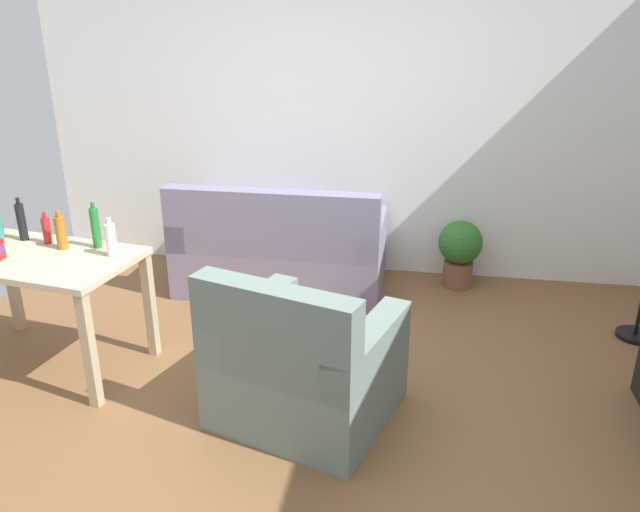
{
  "coord_description": "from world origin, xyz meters",
  "views": [
    {
      "loc": [
        0.7,
        -3.0,
        2.15
      ],
      "look_at": [
        0.1,
        0.5,
        0.75
      ],
      "focal_mm": 34.82,
      "sensor_mm": 36.0,
      "label": 1
    }
  ],
  "objects": [
    {
      "name": "bottle_clear",
      "position": [
        -1.15,
        0.27,
        0.87
      ],
      "size": [
        0.06,
        0.06,
        0.24
      ],
      "color": "silver",
      "rests_on": "desk"
    },
    {
      "name": "armchair",
      "position": [
        0.11,
        -0.1,
        0.32
      ],
      "size": [
        1.11,
        1.07,
        0.92
      ],
      "rotation": [
        0.0,
        0.0,
        2.84
      ],
      "color": "slate",
      "rests_on": "ground_plane"
    },
    {
      "name": "ground_plane",
      "position": [
        0.0,
        0.0,
        -0.01
      ],
      "size": [
        5.2,
        4.4,
        0.02
      ],
      "primitive_type": "cube",
      "color": "brown"
    },
    {
      "name": "potted_plant",
      "position": [
        1.03,
        1.9,
        0.33
      ],
      "size": [
        0.36,
        0.36,
        0.57
      ],
      "color": "brown",
      "rests_on": "ground_plane"
    },
    {
      "name": "bottle_dark",
      "position": [
        -1.86,
        0.44,
        0.89
      ],
      "size": [
        0.06,
        0.06,
        0.28
      ],
      "color": "black",
      "rests_on": "desk"
    },
    {
      "name": "bottle_green",
      "position": [
        -1.31,
        0.38,
        0.89
      ],
      "size": [
        0.05,
        0.05,
        0.3
      ],
      "color": "#1E722D",
      "rests_on": "desk"
    },
    {
      "name": "bottle_amber",
      "position": [
        -1.52,
        0.33,
        0.87
      ],
      "size": [
        0.07,
        0.07,
        0.25
      ],
      "color": "#9E6019",
      "rests_on": "desk"
    },
    {
      "name": "bottle_red",
      "position": [
        -1.66,
        0.41,
        0.85
      ],
      "size": [
        0.05,
        0.05,
        0.21
      ],
      "color": "#AD2323",
      "rests_on": "desk"
    },
    {
      "name": "couch",
      "position": [
        -0.42,
        1.59,
        0.31
      ],
      "size": [
        1.66,
        0.84,
        0.92
      ],
      "rotation": [
        0.0,
        0.0,
        3.14
      ],
      "color": "gray",
      "rests_on": "ground_plane"
    },
    {
      "name": "desk",
      "position": [
        -1.62,
        0.19,
        0.65
      ],
      "size": [
        1.29,
        0.87,
        0.76
      ],
      "rotation": [
        0.0,
        0.0,
        -0.15
      ],
      "color": "#C6B28E",
      "rests_on": "ground_plane"
    },
    {
      "name": "wall_rear",
      "position": [
        0.0,
        2.2,
        1.35
      ],
      "size": [
        5.2,
        0.1,
        2.7
      ],
      "primitive_type": "cube",
      "color": "white",
      "rests_on": "ground_plane"
    }
  ]
}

